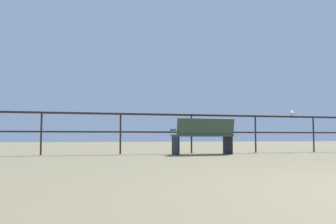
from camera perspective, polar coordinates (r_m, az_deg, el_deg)
name	(u,v)px	position (r m, az deg, el deg)	size (l,w,h in m)	color
pier_railing	(191,124)	(9.29, 3.89, -2.06)	(22.88, 0.05, 1.05)	black
bench_near_left	(204,134)	(8.62, 5.90, -3.70)	(1.53, 0.77, 0.89)	#344634
seagull_on_rail	(292,113)	(10.73, 19.82, -0.22)	(0.22, 0.35, 0.17)	white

